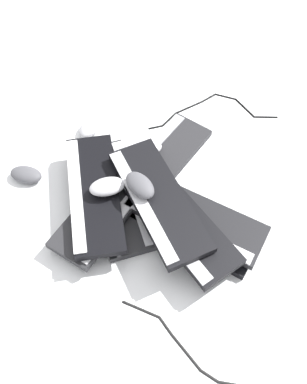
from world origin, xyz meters
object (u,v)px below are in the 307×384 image
keyboard_1 (159,162)px  mouse_0 (107,187)px  mouse_2 (146,149)px  keyboard_6 (177,220)px  keyboard_0 (189,224)px  keyboard_2 (117,196)px  keyboard_7 (158,200)px  mouse_1 (90,127)px  keyboard_4 (110,204)px  keyboard_5 (93,193)px  mouse_4 (26,175)px  keyboard_3 (194,218)px  mouse_3 (140,185)px

keyboard_1 → mouse_0: (0.00, -0.23, 0.10)m
mouse_2 → keyboard_6: bearing=-88.0°
mouse_2 → keyboard_1: bearing=-49.4°
keyboard_0 → keyboard_2: (-0.24, -0.09, 0.00)m
keyboard_7 → mouse_1: bearing=168.6°
keyboard_4 → keyboard_7: size_ratio=0.99×
keyboard_6 → keyboard_5: bearing=-155.8°
keyboard_5 → mouse_4: 0.27m
keyboard_0 → mouse_0: mouse_0 is taller
keyboard_4 → mouse_1: (-0.31, 0.18, -0.02)m
keyboard_5 → keyboard_7: bearing=32.2°
keyboard_0 → mouse_4: size_ratio=4.21×
keyboard_2 → keyboard_6: 0.23m
keyboard_0 → keyboard_5: 0.32m
mouse_1 → mouse_2: (0.24, 0.06, 0.03)m
keyboard_3 → mouse_4: keyboard_3 is taller
mouse_2 → mouse_4: size_ratio=1.00×
keyboard_6 → keyboard_7: keyboard_7 is taller
keyboard_7 → mouse_4: keyboard_7 is taller
keyboard_6 → mouse_4: keyboard_6 is taller
keyboard_7 → mouse_4: (-0.42, -0.20, -0.08)m
mouse_2 → mouse_4: 0.41m
keyboard_6 → mouse_0: 0.24m
keyboard_2 → keyboard_7: bearing=16.1°
keyboard_4 → keyboard_5: (-0.05, -0.02, 0.03)m
keyboard_3 → mouse_4: size_ratio=4.22×
mouse_4 → mouse_0: bearing=174.2°
keyboard_4 → keyboard_3: bearing=34.4°
keyboard_0 → keyboard_7: keyboard_7 is taller
keyboard_4 → keyboard_7: bearing=36.8°
keyboard_1 → keyboard_3: bearing=-21.1°
keyboard_6 → mouse_1: (-0.51, 0.08, -0.05)m
mouse_1 → mouse_3: bearing=-128.3°
keyboard_1 → keyboard_7: (0.14, -0.15, 0.09)m
keyboard_0 → keyboard_5: size_ratio=1.04×
mouse_3 → mouse_2: bearing=-42.0°
keyboard_5 → mouse_0: (0.03, 0.03, 0.04)m
keyboard_5 → mouse_3: 0.16m
keyboard_4 → mouse_3: (0.06, 0.07, 0.10)m
keyboard_0 → keyboard_1: 0.26m
keyboard_0 → mouse_1: bearing=175.5°
mouse_0 → keyboard_0: bearing=147.9°
keyboard_0 → keyboard_1: bearing=155.5°
keyboard_6 → mouse_3: mouse_3 is taller
mouse_2 → mouse_0: bearing=-136.5°
keyboard_3 → mouse_1: keyboard_3 is taller
keyboard_4 → mouse_1: bearing=150.4°
keyboard_2 → mouse_1: size_ratio=4.17×
keyboard_3 → mouse_1: size_ratio=4.22×
keyboard_1 → mouse_1: mouse_1 is taller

